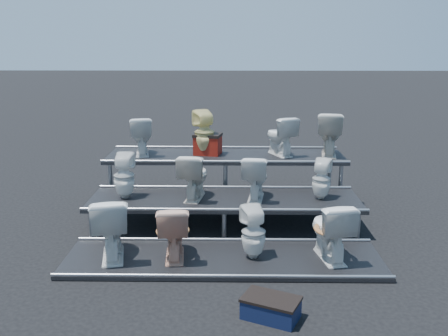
{
  "coord_description": "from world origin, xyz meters",
  "views": [
    {
      "loc": [
        0.1,
        -7.42,
        2.88
      ],
      "look_at": [
        -0.01,
        0.1,
        0.92
      ],
      "focal_mm": 40.0,
      "sensor_mm": 36.0,
      "label": 1
    }
  ],
  "objects_px": {
    "toilet_0": "(111,227)",
    "toilet_9": "(204,133)",
    "toilet_6": "(255,177)",
    "step_stool": "(271,309)",
    "toilet_5": "(194,176)",
    "toilet_11": "(329,134)",
    "toilet_7": "(321,179)",
    "toilet_4": "(124,176)",
    "toilet_8": "(141,136)",
    "toilet_10": "(280,136)",
    "toilet_2": "(253,232)",
    "toilet_1": "(174,231)",
    "red_crate": "(208,145)",
    "toilet_3": "(330,230)"
  },
  "relations": [
    {
      "from": "toilet_4",
      "to": "toilet_8",
      "type": "distance_m",
      "value": 1.36
    },
    {
      "from": "toilet_11",
      "to": "red_crate",
      "type": "relative_size",
      "value": 1.73
    },
    {
      "from": "toilet_4",
      "to": "toilet_10",
      "type": "height_order",
      "value": "toilet_10"
    },
    {
      "from": "toilet_3",
      "to": "toilet_6",
      "type": "bearing_deg",
      "value": -64.64
    },
    {
      "from": "toilet_9",
      "to": "step_stool",
      "type": "height_order",
      "value": "toilet_9"
    },
    {
      "from": "step_stool",
      "to": "toilet_9",
      "type": "bearing_deg",
      "value": 127.55
    },
    {
      "from": "toilet_0",
      "to": "toilet_8",
      "type": "height_order",
      "value": "toilet_8"
    },
    {
      "from": "toilet_6",
      "to": "toilet_7",
      "type": "distance_m",
      "value": 1.02
    },
    {
      "from": "toilet_6",
      "to": "toilet_11",
      "type": "bearing_deg",
      "value": -128.28
    },
    {
      "from": "toilet_11",
      "to": "step_stool",
      "type": "relative_size",
      "value": 1.36
    },
    {
      "from": "toilet_8",
      "to": "red_crate",
      "type": "distance_m",
      "value": 1.2
    },
    {
      "from": "toilet_5",
      "to": "toilet_2",
      "type": "bearing_deg",
      "value": 132.77
    },
    {
      "from": "toilet_4",
      "to": "toilet_5",
      "type": "bearing_deg",
      "value": -178.19
    },
    {
      "from": "toilet_5",
      "to": "toilet_9",
      "type": "xyz_separation_m",
      "value": [
        0.1,
        1.3,
        0.44
      ]
    },
    {
      "from": "toilet_0",
      "to": "toilet_8",
      "type": "relative_size",
      "value": 1.24
    },
    {
      "from": "step_stool",
      "to": "toilet_11",
      "type": "bearing_deg",
      "value": 96.51
    },
    {
      "from": "toilet_5",
      "to": "toilet_6",
      "type": "distance_m",
      "value": 0.95
    },
    {
      "from": "toilet_11",
      "to": "red_crate",
      "type": "distance_m",
      "value": 2.17
    },
    {
      "from": "toilet_9",
      "to": "toilet_1",
      "type": "bearing_deg",
      "value": 59.51
    },
    {
      "from": "toilet_4",
      "to": "toilet_5",
      "type": "height_order",
      "value": "toilet_5"
    },
    {
      "from": "toilet_1",
      "to": "toilet_8",
      "type": "xyz_separation_m",
      "value": [
        -0.85,
        2.6,
        0.77
      ]
    },
    {
      "from": "toilet_6",
      "to": "step_stool",
      "type": "distance_m",
      "value": 2.78
    },
    {
      "from": "toilet_11",
      "to": "toilet_1",
      "type": "bearing_deg",
      "value": 55.91
    },
    {
      "from": "toilet_6",
      "to": "toilet_5",
      "type": "bearing_deg",
      "value": 8.08
    },
    {
      "from": "toilet_1",
      "to": "step_stool",
      "type": "distance_m",
      "value": 1.85
    },
    {
      "from": "toilet_10",
      "to": "toilet_2",
      "type": "bearing_deg",
      "value": 53.42
    },
    {
      "from": "toilet_1",
      "to": "toilet_8",
      "type": "distance_m",
      "value": 2.84
    },
    {
      "from": "toilet_8",
      "to": "red_crate",
      "type": "relative_size",
      "value": 1.51
    },
    {
      "from": "toilet_0",
      "to": "toilet_9",
      "type": "xyz_separation_m",
      "value": [
        1.1,
        2.6,
        0.77
      ]
    },
    {
      "from": "toilet_11",
      "to": "red_crate",
      "type": "height_order",
      "value": "toilet_11"
    },
    {
      "from": "toilet_10",
      "to": "red_crate",
      "type": "relative_size",
      "value": 1.54
    },
    {
      "from": "toilet_1",
      "to": "toilet_7",
      "type": "xyz_separation_m",
      "value": [
        2.15,
        1.3,
        0.35
      ]
    },
    {
      "from": "toilet_4",
      "to": "toilet_10",
      "type": "distance_m",
      "value": 2.87
    },
    {
      "from": "toilet_7",
      "to": "toilet_11",
      "type": "distance_m",
      "value": 1.43
    },
    {
      "from": "toilet_10",
      "to": "toilet_11",
      "type": "xyz_separation_m",
      "value": [
        0.87,
        0.0,
        0.04
      ]
    },
    {
      "from": "toilet_11",
      "to": "step_stool",
      "type": "distance_m",
      "value": 4.35
    },
    {
      "from": "toilet_3",
      "to": "red_crate",
      "type": "height_order",
      "value": "red_crate"
    },
    {
      "from": "toilet_2",
      "to": "toilet_8",
      "type": "relative_size",
      "value": 1.04
    },
    {
      "from": "toilet_0",
      "to": "toilet_7",
      "type": "height_order",
      "value": "toilet_7"
    },
    {
      "from": "toilet_0",
      "to": "toilet_9",
      "type": "distance_m",
      "value": 2.93
    },
    {
      "from": "toilet_0",
      "to": "toilet_2",
      "type": "xyz_separation_m",
      "value": [
        1.88,
        0.0,
        -0.07
      ]
    },
    {
      "from": "toilet_5",
      "to": "toilet_10",
      "type": "height_order",
      "value": "toilet_10"
    },
    {
      "from": "toilet_4",
      "to": "step_stool",
      "type": "xyz_separation_m",
      "value": [
        2.08,
        -2.68,
        -0.71
      ]
    },
    {
      "from": "toilet_7",
      "to": "toilet_10",
      "type": "relative_size",
      "value": 0.91
    },
    {
      "from": "toilet_2",
      "to": "toilet_8",
      "type": "xyz_separation_m",
      "value": [
        -1.9,
        2.6,
        0.79
      ]
    },
    {
      "from": "toilet_5",
      "to": "toilet_9",
      "type": "distance_m",
      "value": 1.38
    },
    {
      "from": "toilet_4",
      "to": "toilet_6",
      "type": "bearing_deg",
      "value": -178.19
    },
    {
      "from": "toilet_1",
      "to": "toilet_7",
      "type": "relative_size",
      "value": 1.17
    },
    {
      "from": "toilet_6",
      "to": "toilet_0",
      "type": "bearing_deg",
      "value": 41.67
    },
    {
      "from": "toilet_5",
      "to": "step_stool",
      "type": "height_order",
      "value": "toilet_5"
    }
  ]
}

